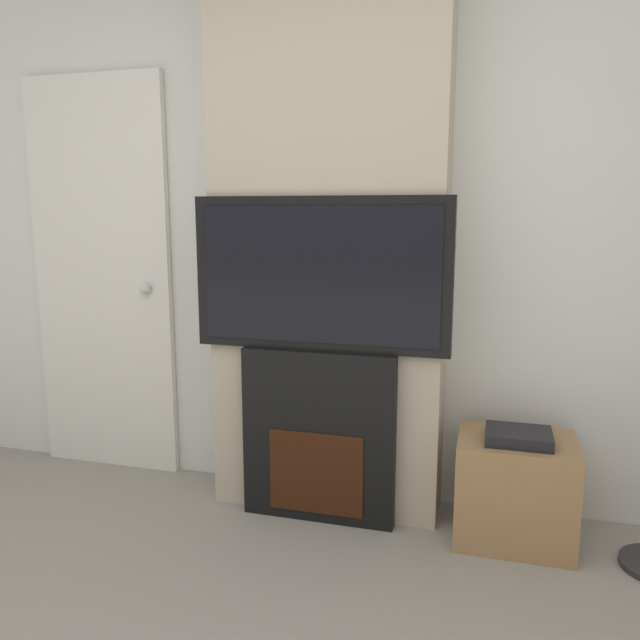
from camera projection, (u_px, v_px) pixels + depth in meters
The scene contains 6 objects.
wall_back at pixel (339, 222), 2.99m from camera, with size 6.00×0.06×2.70m.
chimney_breast at pixel (329, 223), 2.82m from camera, with size 1.06×0.30×2.70m.
fireplace at pixel (320, 435), 2.84m from camera, with size 0.70×0.15×0.79m.
television at pixel (320, 274), 2.72m from camera, with size 1.15×0.07×0.67m.
media_stand at pixel (515, 488), 2.67m from camera, with size 0.49×0.39×0.50m.
entry_door at pixel (103, 278), 3.34m from camera, with size 0.81×0.09×2.09m.
Camera 1 is at (0.74, -0.91, 1.40)m, focal length 35.00 mm.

